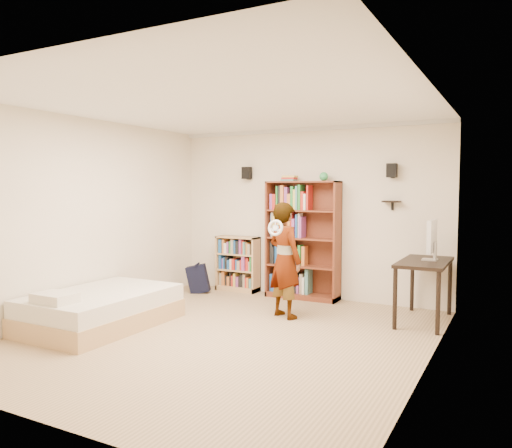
{
  "coord_description": "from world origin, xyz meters",
  "views": [
    {
      "loc": [
        3.01,
        -4.91,
        1.73
      ],
      "look_at": [
        0.08,
        0.6,
        1.29
      ],
      "focal_mm": 35.0,
      "sensor_mm": 36.0,
      "label": 1
    }
  ],
  "objects": [
    {
      "name": "ground",
      "position": [
        0.0,
        0.0,
        0.0
      ],
      "size": [
        4.5,
        5.0,
        0.01
      ],
      "primitive_type": "cube",
      "color": "tan",
      "rests_on": "ground"
    },
    {
      "name": "imac",
      "position": [
        1.99,
        1.84,
        1.07
      ],
      "size": [
        0.11,
        0.53,
        0.53
      ],
      "primitive_type": null,
      "rotation": [
        0.0,
        0.0,
        -0.01
      ],
      "color": "silver",
      "rests_on": "computer_desk"
    },
    {
      "name": "person",
      "position": [
        0.23,
        1.13,
        0.78
      ],
      "size": [
        0.67,
        0.57,
        1.56
      ],
      "primitive_type": "imported",
      "rotation": [
        0.0,
        0.0,
        2.72
      ],
      "color": "black",
      "rests_on": "ground"
    },
    {
      "name": "computer_desk",
      "position": [
        1.94,
        1.78,
        0.4
      ],
      "size": [
        0.59,
        1.18,
        0.8
      ],
      "primitive_type": null,
      "color": "black",
      "rests_on": "ground"
    },
    {
      "name": "crown_molding",
      "position": [
        0.0,
        0.0,
        2.67
      ],
      "size": [
        4.5,
        5.0,
        0.06
      ],
      "color": "silver",
      "rests_on": "room_shell"
    },
    {
      "name": "navy_bag",
      "position": [
        -1.71,
        1.9,
        0.24
      ],
      "size": [
        0.42,
        0.35,
        0.48
      ],
      "primitive_type": null,
      "rotation": [
        0.0,
        0.0,
        0.4
      ],
      "color": "black",
      "rests_on": "ground"
    },
    {
      "name": "daybed",
      "position": [
        -1.62,
        -0.36,
        0.28
      ],
      "size": [
        1.22,
        1.88,
        0.55
      ],
      "primitive_type": null,
      "color": "silver",
      "rests_on": "ground"
    },
    {
      "name": "low_bookshelf",
      "position": [
        -1.21,
        2.36,
        0.46
      ],
      "size": [
        0.74,
        0.28,
        0.93
      ],
      "primitive_type": null,
      "color": "tan",
      "rests_on": "ground"
    },
    {
      "name": "wall_shelf",
      "position": [
        1.35,
        2.41,
        1.55
      ],
      "size": [
        0.25,
        0.16,
        0.02
      ],
      "primitive_type": "cube",
      "color": "black",
      "rests_on": "room_shell"
    },
    {
      "name": "speaker_right",
      "position": [
        1.35,
        2.4,
        2.0
      ],
      "size": [
        0.14,
        0.12,
        0.2
      ],
      "primitive_type": "cube",
      "color": "black",
      "rests_on": "room_shell"
    },
    {
      "name": "wii_wheel",
      "position": [
        0.23,
        0.84,
        1.23
      ],
      "size": [
        0.21,
        0.08,
        0.22
      ],
      "primitive_type": "torus",
      "rotation": [
        1.36,
        0.0,
        0.0
      ],
      "color": "silver",
      "rests_on": "person"
    },
    {
      "name": "room_shell",
      "position": [
        0.0,
        0.0,
        1.76
      ],
      "size": [
        4.52,
        5.02,
        2.71
      ],
      "color": "#F0E8CD",
      "rests_on": "ground"
    },
    {
      "name": "speaker_left",
      "position": [
        -1.05,
        2.4,
        2.0
      ],
      "size": [
        0.14,
        0.12,
        0.2
      ],
      "primitive_type": "cube",
      "color": "black",
      "rests_on": "room_shell"
    },
    {
      "name": "tall_bookshelf",
      "position": [
        -0.0,
        2.33,
        0.93
      ],
      "size": [
        1.17,
        0.34,
        1.85
      ],
      "primitive_type": null,
      "color": "brown",
      "rests_on": "ground"
    }
  ]
}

